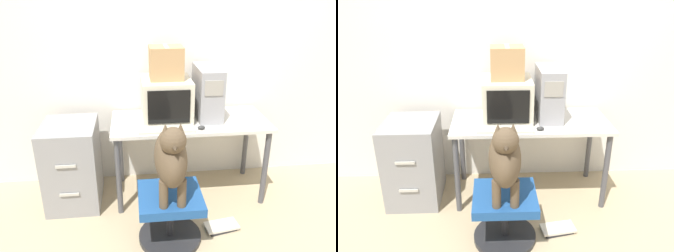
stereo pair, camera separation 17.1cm
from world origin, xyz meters
TOP-DOWN VIEW (x-y plane):
  - ground_plane at (0.00, 0.00)m, footprint 12.00×12.00m
  - wall_back at (0.00, 0.69)m, footprint 8.00×0.05m
  - desk at (0.00, 0.31)m, footprint 1.40×0.63m
  - crt_monitor at (-0.20, 0.38)m, footprint 0.43×0.46m
  - pc_tower at (0.17, 0.38)m, footprint 0.21×0.46m
  - keyboard at (-0.23, 0.09)m, footprint 0.47×0.15m
  - computer_mouse at (0.06, 0.08)m, footprint 0.07×0.04m
  - office_chair at (-0.25, -0.33)m, footprint 0.50×0.50m
  - dog at (-0.25, -0.37)m, footprint 0.23×0.52m
  - filing_cabinet at (-1.07, 0.28)m, footprint 0.47×0.56m
  - cardboard_box at (-0.20, 0.39)m, footprint 0.28×0.25m
  - book_stack_floor at (0.19, -0.27)m, footprint 0.29×0.19m

SIDE VIEW (x-z plane):
  - ground_plane at x=0.00m, z-range 0.00..0.00m
  - book_stack_floor at x=0.19m, z-range 0.00..0.04m
  - office_chair at x=-0.25m, z-range 0.03..0.45m
  - filing_cabinet at x=-1.07m, z-range 0.00..0.77m
  - desk at x=0.00m, z-range 0.28..1.04m
  - dog at x=-0.25m, z-range 0.44..1.08m
  - keyboard at x=-0.23m, z-range 0.76..0.79m
  - computer_mouse at x=0.06m, z-range 0.76..0.79m
  - crt_monitor at x=-0.20m, z-range 0.76..1.13m
  - pc_tower at x=0.17m, z-range 0.76..1.22m
  - cardboard_box at x=-0.20m, z-range 1.12..1.40m
  - wall_back at x=0.00m, z-range 0.00..2.60m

